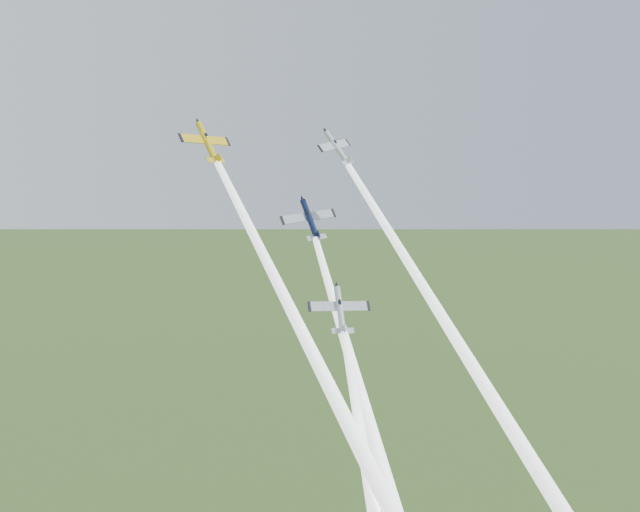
{
  "coord_description": "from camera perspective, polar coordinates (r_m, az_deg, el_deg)",
  "views": [
    {
      "loc": [
        -66.05,
        -92.72,
        107.49
      ],
      "look_at": [
        0.0,
        -6.0,
        92.0
      ],
      "focal_mm": 45.0,
      "sensor_mm": 36.0,
      "label": 1
    }
  ],
  "objects": [
    {
      "name": "plane_silver_right",
      "position": [
        117.43,
        1.22,
        7.71
      ],
      "size": [
        9.32,
        7.25,
        7.47
      ],
      "primitive_type": null,
      "rotation": [
        0.92,
        -0.12,
        0.31
      ],
      "color": "silver"
    },
    {
      "name": "plane_navy",
      "position": [
        117.43,
        -0.73,
        2.62
      ],
      "size": [
        9.21,
        8.12,
        8.44
      ],
      "primitive_type": null,
      "rotation": [
        0.92,
        -0.1,
        -0.22
      ],
      "color": "#0C1335"
    },
    {
      "name": "smoke_trail_silver_right",
      "position": [
        110.86,
        10.62,
        -7.41
      ],
      "size": [
        15.06,
        40.33,
        53.62
      ],
      "primitive_type": null,
      "rotation": [
        -0.65,
        0.0,
        0.31
      ],
      "color": "white"
    },
    {
      "name": "plane_yellow",
      "position": [
        108.95,
        -8.02,
        8.0
      ],
      "size": [
        8.89,
        7.45,
        7.89
      ],
      "primitive_type": null,
      "rotation": [
        0.92,
        0.06,
        0.17
      ],
      "color": "gold"
    },
    {
      "name": "plane_silver_low",
      "position": [
        104.54,
        1.43,
        -3.84
      ],
      "size": [
        10.3,
        8.86,
        7.69
      ],
      "primitive_type": null,
      "rotation": [
        0.92,
        0.03,
        -0.42
      ],
      "color": "#A7ADB5"
    },
    {
      "name": "smoke_trail_navy",
      "position": [
        106.36,
        3.44,
        -11.53
      ],
      "size": [
        10.22,
        35.0,
        45.41
      ],
      "primitive_type": null,
      "rotation": [
        -0.65,
        0.0,
        -0.22
      ],
      "color": "white"
    },
    {
      "name": "smoke_trail_yellow",
      "position": [
        97.3,
        0.81,
        -9.57
      ],
      "size": [
        9.88,
        42.69,
        55.43
      ],
      "primitive_type": null,
      "rotation": [
        -0.65,
        0.0,
        0.17
      ],
      "color": "white"
    }
  ]
}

